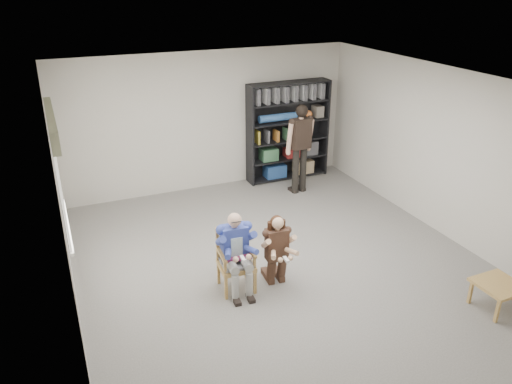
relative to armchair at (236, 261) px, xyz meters
name	(u,v)px	position (x,y,z in m)	size (l,w,h in m)	color
room_shell	(285,183)	(0.87, 0.24, 0.94)	(6.00, 7.00, 2.80)	beige
floor	(283,267)	(0.87, 0.24, -0.46)	(6.00, 7.00, 0.01)	slate
window_left	(59,174)	(-2.08, 1.24, 1.17)	(0.16, 2.00, 1.75)	silver
armchair	(236,261)	(0.00, 0.00, 0.00)	(0.53, 0.51, 0.91)	#A57133
seated_man	(236,252)	(0.00, 0.00, 0.14)	(0.51, 0.71, 1.19)	#2D3E95
kneeling_woman	(277,251)	(0.58, -0.12, 0.09)	(0.46, 0.73, 1.08)	#3D241B
bookshelf	(288,131)	(2.57, 3.52, 0.59)	(1.80, 0.38, 2.10)	black
standing_man	(300,150)	(2.43, 2.71, 0.45)	(0.56, 0.31, 1.82)	black
side_table	(496,296)	(3.02, -1.81, -0.26)	(0.56, 0.56, 0.39)	#A57133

